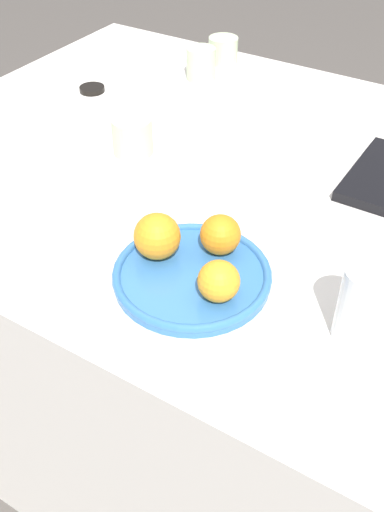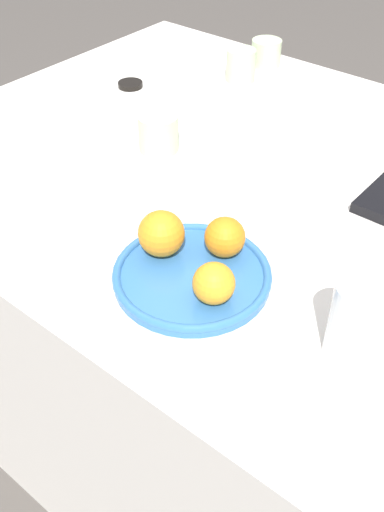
# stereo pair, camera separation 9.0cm
# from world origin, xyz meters

# --- Properties ---
(ground_plane) EXTENTS (12.00, 12.00, 0.00)m
(ground_plane) POSITION_xyz_m (0.00, 0.00, 0.00)
(ground_plane) COLOR #4C4742
(table) EXTENTS (1.39, 1.08, 0.76)m
(table) POSITION_xyz_m (0.00, 0.00, 0.38)
(table) COLOR silver
(table) RESTS_ON ground_plane
(fruit_platter) EXTENTS (0.25, 0.25, 0.02)m
(fruit_platter) POSITION_xyz_m (0.13, -0.33, 0.77)
(fruit_platter) COLOR #336BAD
(fruit_platter) RESTS_ON table
(orange_0) EXTENTS (0.07, 0.07, 0.07)m
(orange_0) POSITION_xyz_m (0.05, -0.32, 0.81)
(orange_0) COLOR orange
(orange_0) RESTS_ON fruit_platter
(orange_1) EXTENTS (0.06, 0.06, 0.06)m
(orange_1) POSITION_xyz_m (0.19, -0.35, 0.81)
(orange_1) COLOR orange
(orange_1) RESTS_ON fruit_platter
(orange_2) EXTENTS (0.07, 0.07, 0.07)m
(orange_2) POSITION_xyz_m (0.13, -0.26, 0.81)
(orange_2) COLOR orange
(orange_2) RESTS_ON fruit_platter
(water_glass) EXTENTS (0.07, 0.07, 0.12)m
(water_glass) POSITION_xyz_m (0.38, -0.30, 0.82)
(water_glass) COLOR silver
(water_glass) RESTS_ON table
(cup_0) EXTENTS (0.08, 0.08, 0.07)m
(cup_0) POSITION_xyz_m (-0.26, 0.45, 0.79)
(cup_0) COLOR #B7CC9E
(cup_0) RESTS_ON table
(cup_1) EXTENTS (0.07, 0.07, 0.08)m
(cup_1) POSITION_xyz_m (-0.26, 0.33, 0.80)
(cup_1) COLOR #B7CC9E
(cup_1) RESTS_ON table
(cup_2) EXTENTS (0.08, 0.08, 0.08)m
(cup_2) POSITION_xyz_m (-0.19, -0.06, 0.80)
(cup_2) COLOR #B7CC9E
(cup_2) RESTS_ON table
(napkin) EXTENTS (0.14, 0.13, 0.01)m
(napkin) POSITION_xyz_m (-0.30, -0.33, 0.77)
(napkin) COLOR silver
(napkin) RESTS_ON table
(soy_dish) EXTENTS (0.06, 0.06, 0.01)m
(soy_dish) POSITION_xyz_m (-0.44, 0.13, 0.77)
(soy_dish) COLOR black
(soy_dish) RESTS_ON table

